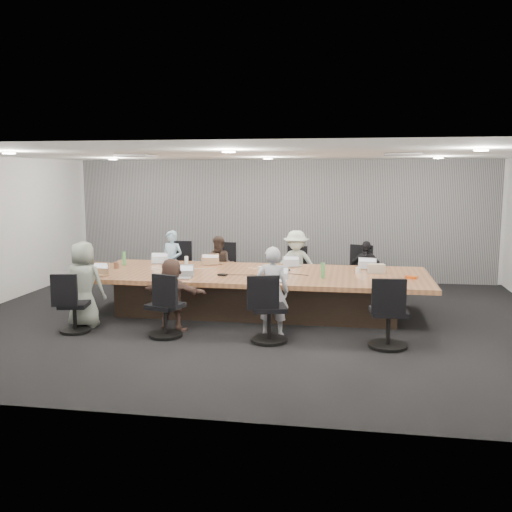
% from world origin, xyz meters
% --- Properties ---
extents(floor, '(10.00, 8.00, 0.00)m').
position_xyz_m(floor, '(0.00, 0.00, 0.00)').
color(floor, black).
rests_on(floor, ground).
extents(ceiling, '(10.00, 8.00, 0.00)m').
position_xyz_m(ceiling, '(0.00, 0.00, 2.80)').
color(ceiling, white).
rests_on(ceiling, wall_back).
extents(wall_back, '(10.00, 0.00, 2.80)m').
position_xyz_m(wall_back, '(0.00, 4.00, 1.40)').
color(wall_back, silver).
rests_on(wall_back, ground).
extents(wall_front, '(10.00, 0.00, 2.80)m').
position_xyz_m(wall_front, '(0.00, -4.00, 1.40)').
color(wall_front, silver).
rests_on(wall_front, ground).
extents(curtain, '(9.80, 0.04, 2.80)m').
position_xyz_m(curtain, '(0.00, 3.92, 1.40)').
color(curtain, gray).
rests_on(curtain, ground).
extents(conference_table, '(6.00, 2.20, 0.74)m').
position_xyz_m(conference_table, '(0.00, 0.50, 0.40)').
color(conference_table, '#302319').
rests_on(conference_table, ground).
extents(chair_0, '(0.65, 0.65, 0.88)m').
position_xyz_m(chair_0, '(-2.01, 2.20, 0.44)').
color(chair_0, black).
rests_on(chair_0, ground).
extents(chair_1, '(0.63, 0.63, 0.86)m').
position_xyz_m(chair_1, '(-0.98, 2.20, 0.43)').
color(chair_1, black).
rests_on(chair_1, ground).
extents(chair_2, '(0.59, 0.59, 0.78)m').
position_xyz_m(chair_2, '(0.57, 2.20, 0.39)').
color(chair_2, black).
rests_on(chair_2, ground).
extents(chair_3, '(0.74, 0.74, 0.86)m').
position_xyz_m(chair_3, '(1.93, 2.20, 0.43)').
color(chair_3, black).
rests_on(chair_3, ground).
extents(chair_4, '(0.58, 0.58, 0.74)m').
position_xyz_m(chair_4, '(-2.62, -1.20, 0.37)').
color(chair_4, black).
rests_on(chair_4, ground).
extents(chair_5, '(0.69, 0.69, 0.81)m').
position_xyz_m(chair_5, '(-1.14, -1.20, 0.40)').
color(chair_5, black).
rests_on(chair_5, ground).
extents(chair_6, '(0.71, 0.71, 0.86)m').
position_xyz_m(chair_6, '(0.46, -1.20, 0.43)').
color(chair_6, black).
rests_on(chair_6, ground).
extents(chair_7, '(0.64, 0.64, 0.88)m').
position_xyz_m(chair_7, '(2.19, -1.20, 0.44)').
color(chair_7, black).
rests_on(chair_7, ground).
extents(person_0, '(0.55, 0.43, 1.32)m').
position_xyz_m(person_0, '(-2.01, 1.85, 0.66)').
color(person_0, '#98C4DF').
rests_on(person_0, ground).
extents(laptop_0, '(0.34, 0.25, 0.02)m').
position_xyz_m(laptop_0, '(-2.01, 1.30, 0.75)').
color(laptop_0, '#B2B2B7').
rests_on(laptop_0, conference_table).
extents(person_1, '(0.63, 0.52, 1.22)m').
position_xyz_m(person_1, '(-0.98, 1.85, 0.61)').
color(person_1, '#3C2E27').
rests_on(person_1, ground).
extents(laptop_1, '(0.38, 0.29, 0.02)m').
position_xyz_m(laptop_1, '(-0.98, 1.30, 0.75)').
color(laptop_1, '#8C6647').
rests_on(laptop_1, conference_table).
extents(person_2, '(0.88, 0.51, 1.36)m').
position_xyz_m(person_2, '(0.57, 1.85, 0.68)').
color(person_2, beige).
rests_on(person_2, ground).
extents(laptop_2, '(0.34, 0.26, 0.02)m').
position_xyz_m(laptop_2, '(0.57, 1.30, 0.75)').
color(laptop_2, '#B2B2B7').
rests_on(laptop_2, conference_table).
extents(person_3, '(0.74, 0.44, 1.19)m').
position_xyz_m(person_3, '(1.93, 1.85, 0.59)').
color(person_3, black).
rests_on(person_3, ground).
extents(laptop_3, '(0.35, 0.25, 0.02)m').
position_xyz_m(laptop_3, '(1.93, 1.30, 0.75)').
color(laptop_3, '#B2B2B7').
rests_on(laptop_3, conference_table).
extents(person_4, '(0.69, 0.45, 1.40)m').
position_xyz_m(person_4, '(-2.62, -0.85, 0.70)').
color(person_4, gray).
rests_on(person_4, ground).
extents(laptop_4, '(0.31, 0.23, 0.02)m').
position_xyz_m(laptop_4, '(-2.62, -0.30, 0.75)').
color(laptop_4, '#8C6647').
rests_on(laptop_4, conference_table).
extents(person_5, '(1.13, 0.53, 1.17)m').
position_xyz_m(person_5, '(-1.14, -0.85, 0.58)').
color(person_5, brown).
rests_on(person_5, ground).
extents(laptop_5, '(0.30, 0.23, 0.02)m').
position_xyz_m(laptop_5, '(-1.14, -0.30, 0.75)').
color(laptop_5, '#B2B2B7').
rests_on(laptop_5, conference_table).
extents(person_6, '(0.52, 0.35, 1.39)m').
position_xyz_m(person_6, '(0.46, -0.85, 0.69)').
color(person_6, '#A6A6B0').
rests_on(person_6, ground).
extents(laptop_6, '(0.33, 0.24, 0.02)m').
position_xyz_m(laptop_6, '(0.46, -0.30, 0.75)').
color(laptop_6, '#B2B2B7').
rests_on(laptop_6, conference_table).
extents(bottle_green_left, '(0.08, 0.08, 0.26)m').
position_xyz_m(bottle_green_left, '(-2.65, 0.89, 0.87)').
color(bottle_green_left, '#4F9F51').
rests_on(bottle_green_left, conference_table).
extents(bottle_green_right, '(0.09, 0.09, 0.26)m').
position_xyz_m(bottle_green_right, '(1.18, 0.14, 0.87)').
color(bottle_green_right, '#4F9F51').
rests_on(bottle_green_right, conference_table).
extents(bottle_clear, '(0.09, 0.09, 0.23)m').
position_xyz_m(bottle_clear, '(-1.35, 0.68, 0.86)').
color(bottle_clear, silver).
rests_on(bottle_clear, conference_table).
extents(cup_white_far, '(0.09, 0.09, 0.10)m').
position_xyz_m(cup_white_far, '(0.05, 0.55, 0.79)').
color(cup_white_far, white).
rests_on(cup_white_far, conference_table).
extents(cup_white_near, '(0.11, 0.11, 0.10)m').
position_xyz_m(cup_white_near, '(1.77, 0.71, 0.79)').
color(cup_white_near, white).
rests_on(cup_white_near, conference_table).
extents(mug_brown, '(0.11, 0.11, 0.11)m').
position_xyz_m(mug_brown, '(-2.65, 0.51, 0.80)').
color(mug_brown, brown).
rests_on(mug_brown, conference_table).
extents(mic_left, '(0.16, 0.12, 0.03)m').
position_xyz_m(mic_left, '(-0.53, 0.09, 0.76)').
color(mic_left, black).
rests_on(mic_left, conference_table).
extents(mic_right, '(0.17, 0.15, 0.03)m').
position_xyz_m(mic_right, '(0.48, 0.78, 0.75)').
color(mic_right, black).
rests_on(mic_right, conference_table).
extents(stapler, '(0.15, 0.05, 0.05)m').
position_xyz_m(stapler, '(0.26, -0.18, 0.77)').
color(stapler, black).
rests_on(stapler, conference_table).
extents(canvas_bag, '(0.31, 0.21, 0.16)m').
position_xyz_m(canvas_bag, '(2.09, 0.80, 0.82)').
color(canvas_bag, '#BBAC95').
rests_on(canvas_bag, conference_table).
extents(snack_packet, '(0.21, 0.17, 0.04)m').
position_xyz_m(snack_packet, '(2.65, 0.35, 0.76)').
color(snack_packet, '#D04A0E').
rests_on(snack_packet, conference_table).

